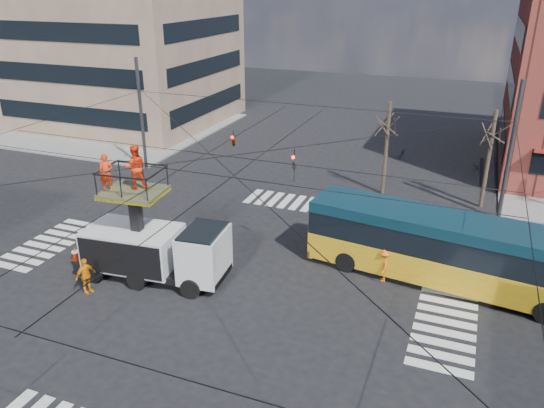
{
  "coord_description": "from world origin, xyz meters",
  "views": [
    {
      "loc": [
        9.98,
        -18.87,
        12.74
      ],
      "look_at": [
        1.51,
        2.74,
        2.94
      ],
      "focal_mm": 35.0,
      "sensor_mm": 36.0,
      "label": 1
    }
  ],
  "objects": [
    {
      "name": "ground",
      "position": [
        0.0,
        0.0,
        0.0
      ],
      "size": [
        120.0,
        120.0,
        0.0
      ],
      "primitive_type": "plane",
      "color": "black",
      "rests_on": "ground"
    },
    {
      "name": "sidewalk_nw",
      "position": [
        -21.0,
        21.0,
        0.06
      ],
      "size": [
        18.0,
        18.0,
        0.12
      ],
      "primitive_type": "cube",
      "color": "slate",
      "rests_on": "ground"
    },
    {
      "name": "crosswalks",
      "position": [
        0.0,
        0.0,
        0.01
      ],
      "size": [
        22.4,
        22.4,
        0.02
      ],
      "primitive_type": null,
      "color": "silver",
      "rests_on": "ground"
    },
    {
      "name": "overhead_network",
      "position": [
        -0.07,
        0.4,
        4.29
      ],
      "size": [
        24.24,
        24.24,
        8.0
      ],
      "color": "#2D2D30",
      "rests_on": "ground"
    },
    {
      "name": "tree_a",
      "position": [
        5.0,
        13.5,
        4.63
      ],
      "size": [
        2.0,
        2.0,
        6.0
      ],
      "color": "#382B21",
      "rests_on": "ground"
    },
    {
      "name": "tree_b",
      "position": [
        11.0,
        13.5,
        4.63
      ],
      "size": [
        2.0,
        2.0,
        6.0
      ],
      "color": "#382B21",
      "rests_on": "ground"
    },
    {
      "name": "utility_truck",
      "position": [
        -2.79,
        -0.86,
        2.04
      ],
      "size": [
        7.19,
        3.19,
        6.24
      ],
      "rotation": [
        0.0,
        0.0,
        0.1
      ],
      "color": "black",
      "rests_on": "ground"
    },
    {
      "name": "city_bus",
      "position": [
        9.93,
        3.44,
        1.73
      ],
      "size": [
        13.44,
        4.33,
        3.2
      ],
      "rotation": [
        0.0,
        0.0,
        -0.13
      ],
      "color": "orange",
      "rests_on": "ground"
    },
    {
      "name": "traffic_cone",
      "position": [
        -7.46,
        -0.94,
        0.35
      ],
      "size": [
        0.36,
        0.36,
        0.7
      ],
      "primitive_type": "cone",
      "color": "red",
      "rests_on": "ground"
    },
    {
      "name": "worker_ground",
      "position": [
        -4.96,
        -3.13,
        0.84
      ],
      "size": [
        0.65,
        1.05,
        1.68
      ],
      "primitive_type": "imported",
      "rotation": [
        0.0,
        0.0,
        1.31
      ],
      "color": "orange",
      "rests_on": "ground"
    },
    {
      "name": "flagger",
      "position": [
        7.01,
        2.65,
        0.82
      ],
      "size": [
        0.74,
        1.13,
        1.63
      ],
      "primitive_type": "imported",
      "rotation": [
        0.0,
        0.0,
        -1.43
      ],
      "color": "#DF5A0E",
      "rests_on": "ground"
    }
  ]
}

